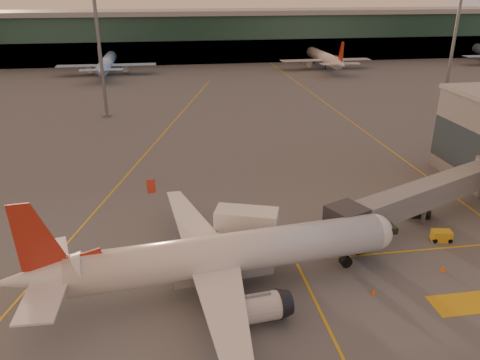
{
  "coord_description": "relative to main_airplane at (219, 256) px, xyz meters",
  "views": [
    {
      "loc": [
        -6.93,
        -34.46,
        26.18
      ],
      "look_at": [
        0.82,
        15.26,
        5.0
      ],
      "focal_mm": 35.0,
      "sensor_mm": 36.0,
      "label": 1
    }
  ],
  "objects": [
    {
      "name": "ground",
      "position": [
        3.2,
        -1.52,
        -3.49
      ],
      "size": [
        600.0,
        600.0,
        0.0
      ],
      "primitive_type": "plane",
      "color": "#4C4F54",
      "rests_on": "ground"
    },
    {
      "name": "taxi_markings",
      "position": [
        -4.12,
        42.97,
        -3.48
      ],
      "size": [
        100.12,
        173.0,
        0.01
      ],
      "color": "gold",
      "rests_on": "ground"
    },
    {
      "name": "terminal",
      "position": [
        3.2,
        140.27,
        5.27
      ],
      "size": [
        400.0,
        20.0,
        17.6
      ],
      "color": "#19382D",
      "rests_on": "ground"
    },
    {
      "name": "mast_west_near",
      "position": [
        -16.8,
        64.48,
        11.37
      ],
      "size": [
        2.4,
        2.4,
        25.6
      ],
      "color": "slate",
      "rests_on": "ground"
    },
    {
      "name": "mast_east_near",
      "position": [
        58.2,
        60.48,
        11.37
      ],
      "size": [
        2.4,
        2.4,
        25.6
      ],
      "color": "slate",
      "rests_on": "ground"
    },
    {
      "name": "distant_aircraft_row",
      "position": [
        -17.8,
        116.48,
        -3.49
      ],
      "size": [
        290.0,
        34.0,
        13.0
      ],
      "color": "#96C7FC",
      "rests_on": "ground"
    },
    {
      "name": "main_airplane",
      "position": [
        0.0,
        0.0,
        0.0
      ],
      "size": [
        35.58,
        32.16,
        10.74
      ],
      "rotation": [
        0.0,
        0.0,
        0.11
      ],
      "color": "white",
      "rests_on": "ground"
    },
    {
      "name": "jet_bridge",
      "position": [
        26.33,
        9.55,
        0.27
      ],
      "size": [
        28.25,
        15.01,
        5.48
      ],
      "color": "slate",
      "rests_on": "ground"
    },
    {
      "name": "catering_truck",
      "position": [
        3.56,
        5.93,
        -0.69
      ],
      "size": [
        6.9,
        4.64,
        4.93
      ],
      "rotation": [
        0.0,
        0.0,
        -0.33
      ],
      "color": "red",
      "rests_on": "ground"
    },
    {
      "name": "gpu_cart",
      "position": [
        25.08,
        5.01,
        -2.89
      ],
      "size": [
        2.26,
        1.58,
        1.22
      ],
      "rotation": [
        0.0,
        0.0,
        -0.17
      ],
      "color": "gold",
      "rests_on": "ground"
    },
    {
      "name": "pushback_tug",
      "position": [
        25.23,
        11.11,
        -2.79
      ],
      "size": [
        3.74,
        2.79,
        1.72
      ],
      "rotation": [
        0.0,
        0.0,
        -0.34
      ],
      "color": "black",
      "rests_on": "ground"
    },
    {
      "name": "cone_nose",
      "position": [
        22.08,
        -0.55,
        -3.2
      ],
      "size": [
        0.48,
        0.48,
        0.61
      ],
      "color": "#FF5E0D",
      "rests_on": "ground"
    },
    {
      "name": "cone_wing_left",
      "position": [
        -1.27,
        16.7,
        -3.24
      ],
      "size": [
        0.41,
        0.41,
        0.53
      ],
      "color": "#FF5E0D",
      "rests_on": "ground"
    },
    {
      "name": "cone_fwd",
      "position": [
        13.79,
        -2.94,
        -3.24
      ],
      "size": [
        0.41,
        0.41,
        0.52
      ],
      "color": "#FF5E0D",
      "rests_on": "ground"
    }
  ]
}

